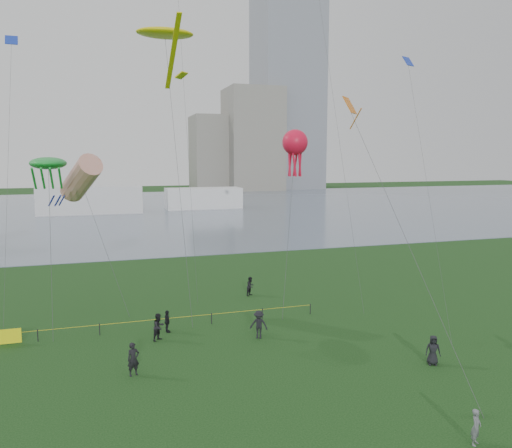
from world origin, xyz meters
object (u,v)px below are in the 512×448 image
object	(u,v)px
kite_stingray	(165,34)
kite_flyer	(476,427)
kite_octopus	(295,143)
fence	(67,331)

from	to	relation	value
kite_stingray	kite_flyer	bearing A→B (deg)	-56.18
kite_flyer	kite_stingray	xyz separation A→B (m)	(-9.67, 25.55, 21.39)
kite_flyer	kite_octopus	world-z (taller)	kite_octopus
kite_flyer	fence	bearing A→B (deg)	99.80
kite_octopus	fence	bearing A→B (deg)	-168.28
kite_stingray	kite_octopus	distance (m)	13.76
fence	kite_stingray	bearing A→B (deg)	39.68
fence	kite_octopus	world-z (taller)	kite_octopus
kite_octopus	kite_flyer	bearing A→B (deg)	-94.88
fence	kite_octopus	bearing A→B (deg)	14.46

